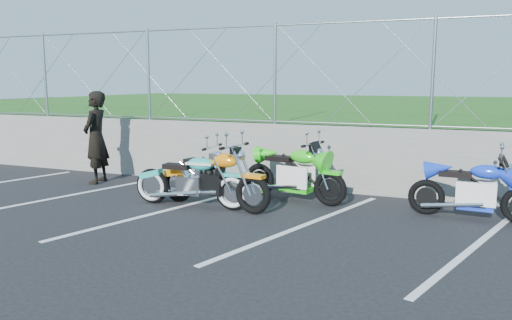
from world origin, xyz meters
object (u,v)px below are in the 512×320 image
at_px(cruiser_turquoise, 193,182).
at_px(naked_orange, 215,181).
at_px(sportbike_blue, 475,192).
at_px(sportbike_green, 295,176).
at_px(person_standing, 96,137).

distance_m(cruiser_turquoise, naked_orange, 0.40).
bearing_deg(cruiser_turquoise, sportbike_blue, 8.85).
relative_size(sportbike_green, sportbike_blue, 1.05).
xyz_separation_m(sportbike_blue, person_standing, (-7.40, 0.10, 0.54)).
bearing_deg(person_standing, sportbike_green, 77.60).
relative_size(cruiser_turquoise, naked_orange, 0.97).
bearing_deg(sportbike_blue, naked_orange, -164.72).
height_order(cruiser_turquoise, person_standing, person_standing).
distance_m(cruiser_turquoise, sportbike_blue, 4.59).
bearing_deg(naked_orange, person_standing, 172.89).
height_order(cruiser_turquoise, sportbike_blue, cruiser_turquoise).
bearing_deg(sportbike_blue, cruiser_turquoise, -164.86).
distance_m(naked_orange, sportbike_blue, 4.19).
bearing_deg(cruiser_turquoise, sportbike_green, 32.52).
relative_size(sportbike_blue, person_standing, 1.00).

